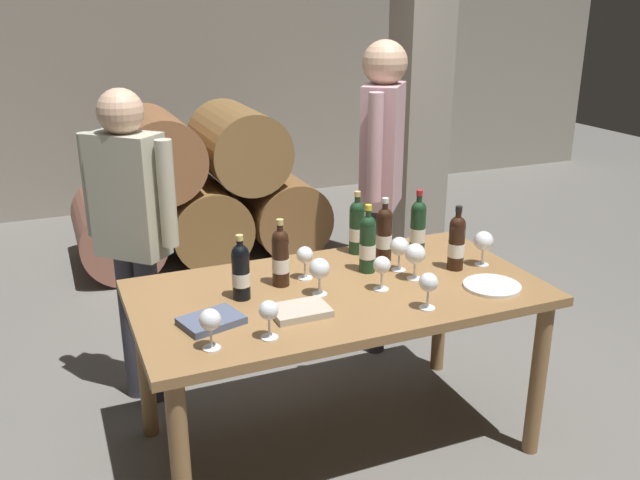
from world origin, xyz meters
name	(u,v)px	position (x,y,z in m)	size (l,w,h in m)	color
ground_plane	(337,441)	(0.00, 0.00, 0.00)	(14.00, 14.00, 0.00)	#66635E
cellar_back_wall	(154,56)	(0.00, 4.20, 1.40)	(10.00, 0.24, 2.80)	gray
barrel_stack	(199,191)	(0.00, 2.60, 0.52)	(1.86, 0.90, 1.15)	#8F5948
stone_pillar	(419,95)	(1.30, 1.60, 1.30)	(0.32, 0.32, 2.60)	gray
dining_table	(338,308)	(0.00, 0.00, 0.67)	(1.70, 0.90, 0.76)	olive
wine_bottle_0	(281,257)	(-0.21, 0.13, 0.89)	(0.07, 0.07, 0.29)	black
wine_bottle_1	(368,243)	(0.20, 0.13, 0.89)	(0.07, 0.07, 0.31)	#19381E
wine_bottle_2	(384,234)	(0.33, 0.22, 0.89)	(0.07, 0.07, 0.30)	black
wine_bottle_3	(357,227)	(0.25, 0.35, 0.89)	(0.07, 0.07, 0.30)	#19381E
wine_bottle_4	(241,271)	(-0.40, 0.06, 0.88)	(0.07, 0.07, 0.27)	black
wine_bottle_5	(457,242)	(0.57, 0.00, 0.89)	(0.07, 0.07, 0.29)	black
wine_bottle_6	(418,227)	(0.51, 0.22, 0.90)	(0.07, 0.07, 0.32)	#19381E
wine_glass_0	(210,321)	(-0.62, -0.31, 0.87)	(0.08, 0.08, 0.15)	white
wine_glass_1	(305,256)	(-0.09, 0.15, 0.86)	(0.07, 0.07, 0.15)	white
wine_glass_2	(415,254)	(0.34, -0.03, 0.87)	(0.09, 0.09, 0.16)	white
wine_glass_3	(319,269)	(-0.10, -0.03, 0.87)	(0.09, 0.09, 0.16)	white
wine_glass_4	(382,266)	(0.16, -0.08, 0.86)	(0.07, 0.07, 0.15)	white
wine_glass_5	(269,312)	(-0.41, -0.31, 0.86)	(0.07, 0.07, 0.15)	white
wine_glass_6	(399,247)	(0.33, 0.08, 0.87)	(0.08, 0.08, 0.16)	white
wine_glass_7	(484,242)	(0.71, -0.01, 0.87)	(0.09, 0.09, 0.16)	white
wine_glass_8	(428,284)	(0.24, -0.31, 0.87)	(0.08, 0.08, 0.15)	white
tasting_notebook	(211,321)	(-0.57, -0.12, 0.77)	(0.22, 0.16, 0.03)	#4C5670
leather_ledger	(300,311)	(-0.24, -0.17, 0.77)	(0.22, 0.16, 0.03)	#B2A893
serving_plate	(492,286)	(0.60, -0.24, 0.77)	(0.24, 0.24, 0.01)	white
sommelier_presenting	(382,170)	(0.58, 0.75, 1.04)	(0.34, 0.41, 1.72)	#383842
taster_seated_left	(131,223)	(-0.73, 0.72, 0.92)	(0.38, 0.37, 1.54)	#383842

